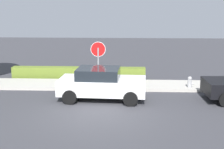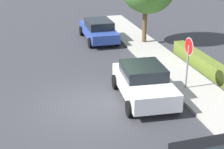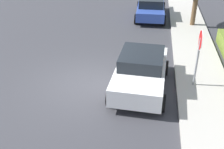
{
  "view_description": "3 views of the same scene",
  "coord_description": "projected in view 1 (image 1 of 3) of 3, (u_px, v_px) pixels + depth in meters",
  "views": [
    {
      "loc": [
        1.17,
        -12.97,
        4.44
      ],
      "look_at": [
        0.47,
        1.99,
        1.26
      ],
      "focal_mm": 55.0,
      "sensor_mm": 36.0,
      "label": 1
    },
    {
      "loc": [
        12.37,
        -2.21,
        6.35
      ],
      "look_at": [
        -1.28,
        1.32,
        0.73
      ],
      "focal_mm": 55.0,
      "sensor_mm": 36.0,
      "label": 2
    },
    {
      "loc": [
        9.65,
        2.69,
        6.02
      ],
      "look_at": [
        0.81,
        1.34,
        0.98
      ],
      "focal_mm": 45.0,
      "sensor_mm": 36.0,
      "label": 3
    }
  ],
  "objects": [
    {
      "name": "ground_plane",
      "position": [
        98.0,
        116.0,
        13.65
      ],
      "size": [
        60.0,
        60.0,
        0.0
      ],
      "primitive_type": "plane",
      "color": "#38383D"
    },
    {
      "name": "sidewalk_curb",
      "position": [
        106.0,
        85.0,
        18.39
      ],
      "size": [
        32.0,
        2.15,
        0.14
      ],
      "primitive_type": "cube",
      "color": "#B2ADA3",
      "rests_on": "ground_plane"
    },
    {
      "name": "stop_sign",
      "position": [
        98.0,
        56.0,
        17.68
      ],
      "size": [
        0.78,
        0.08,
        2.44
      ],
      "color": "gray",
      "rests_on": "ground_plane"
    },
    {
      "name": "parked_car_white",
      "position": [
        102.0,
        83.0,
        15.8
      ],
      "size": [
        4.05,
        2.27,
        1.47
      ],
      "color": "white",
      "rests_on": "ground_plane"
    },
    {
      "name": "fire_hydrant",
      "position": [
        190.0,
        83.0,
        17.53
      ],
      "size": [
        0.3,
        0.22,
        0.72
      ],
      "color": "#A5A5A8",
      "rests_on": "ground_plane"
    },
    {
      "name": "front_yard_hedge",
      "position": [
        79.0,
        73.0,
        20.02
      ],
      "size": [
        7.76,
        0.61,
        0.71
      ],
      "color": "olive",
      "rests_on": "ground_plane"
    }
  ]
}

